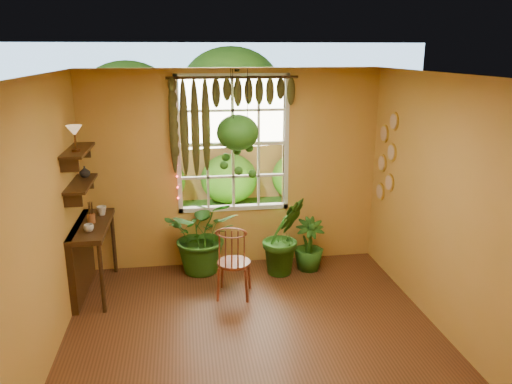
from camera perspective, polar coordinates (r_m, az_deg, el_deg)
floor at (r=5.26m, az=0.29°, el=-17.80°), size 4.50×4.50×0.00m
ceiling at (r=4.38m, az=0.34°, el=13.05°), size 4.50×4.50×0.00m
wall_back at (r=6.79m, az=-2.59°, el=2.55°), size 4.00×0.00×4.00m
wall_left at (r=4.79m, az=-24.17°, el=-4.68°), size 0.00×4.50×4.50m
wall_right at (r=5.32m, az=22.16°, el=-2.46°), size 0.00×4.50×4.50m
window at (r=6.75m, az=-2.66°, el=5.50°), size 1.52×0.10×1.86m
valance_vine at (r=6.54m, az=-3.36°, el=10.27°), size 1.70×0.12×1.10m
string_lights at (r=6.62m, az=-9.17°, el=5.55°), size 0.03×0.03×1.54m
wall_plates at (r=6.80m, az=14.68°, el=3.79°), size 0.04×0.32×1.10m
counter_ledge at (r=6.50m, az=-18.98°, el=-6.36°), size 0.40×1.20×0.90m
shelf_lower at (r=6.23m, az=-19.36°, el=0.90°), size 0.25×0.90×0.04m
shelf_upper at (r=6.14m, az=-19.70°, el=4.50°), size 0.25×0.90×0.04m
backyard at (r=11.35m, az=-3.84°, el=7.62°), size 14.00×10.00×12.00m
windsor_chair at (r=6.15m, az=-2.58°, el=-9.15°), size 0.49×0.50×1.08m
potted_plant_left at (r=6.75m, az=-6.00°, el=-4.82°), size 1.11×1.01×1.07m
potted_plant_mid at (r=6.68m, az=3.22°, el=-5.03°), size 0.70×0.62×1.07m
potted_plant_right at (r=6.88m, az=6.08°, el=-6.00°), size 0.42×0.42×0.72m
hanging_basket at (r=6.36m, az=-2.11°, el=6.43°), size 0.53×0.53×1.38m
cup_a at (r=6.07m, az=-18.57°, el=-3.92°), size 0.14×0.14×0.09m
cup_b at (r=6.62m, az=-17.22°, el=-2.05°), size 0.15×0.15×0.11m
brush_jar at (r=6.34m, az=-18.35°, el=-2.23°), size 0.09×0.09×0.33m
shelf_vase at (r=6.45m, az=-18.99°, el=2.22°), size 0.16×0.16×0.14m
tiffany_lamp at (r=5.95m, az=-20.05°, el=6.43°), size 0.18×0.18×0.30m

